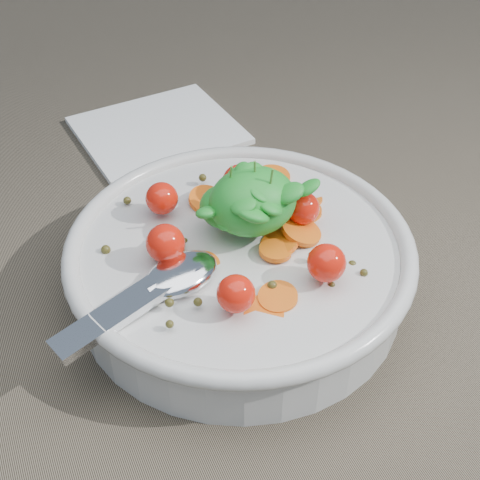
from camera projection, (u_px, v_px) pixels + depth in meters
name	position (u px, v px, depth m)	size (l,w,h in m)	color
ground	(222.00, 283.00, 0.52)	(6.00, 6.00, 0.00)	#6D624E
bowl	(240.00, 262.00, 0.49)	(0.27, 0.25, 0.11)	silver
napkin	(158.00, 130.00, 0.68)	(0.15, 0.13, 0.01)	white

